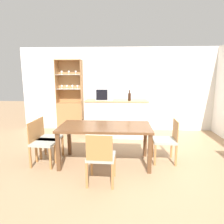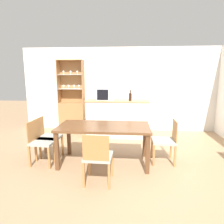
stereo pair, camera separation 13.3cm
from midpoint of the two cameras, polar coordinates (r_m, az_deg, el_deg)
ground_plane at (r=4.01m, az=6.72°, el=-15.13°), size 18.00×18.00×0.00m
wall_back at (r=6.26m, az=6.24°, el=6.39°), size 6.80×0.06×2.55m
kitchen_counter at (r=5.65m, az=2.27°, el=-1.77°), size 1.73×0.62×1.04m
display_cabinet at (r=6.39m, az=-10.74°, el=0.45°), size 0.79×0.34×2.17m
dining_table at (r=3.90m, az=-1.35°, el=-5.13°), size 1.77×0.88×0.77m
dining_chair_side_left_far at (r=4.39m, az=-17.25°, el=-6.90°), size 0.47×0.47×0.86m
dining_chair_head_near at (r=3.26m, az=-2.85°, el=-12.70°), size 0.45×0.45×0.86m
dining_chair_side_right_far at (r=4.15m, az=15.97°, el=-7.84°), size 0.45×0.45×0.86m
dining_chair_side_left_near at (r=4.16m, az=-18.61°, el=-7.97°), size 0.47×0.47×0.86m
microwave at (r=5.57m, az=-1.09°, el=5.12°), size 0.47×0.39×0.32m
wine_bottle at (r=5.39m, az=5.94°, el=4.38°), size 0.08×0.08×0.30m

